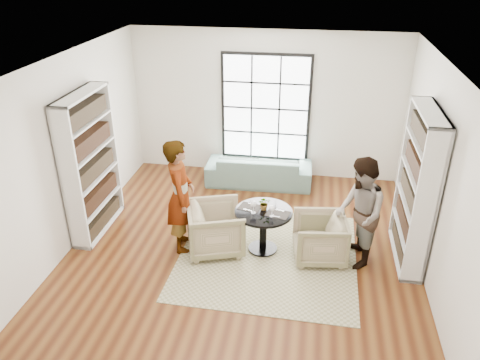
% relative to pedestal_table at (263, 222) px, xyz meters
% --- Properties ---
extents(ground, '(6.00, 6.00, 0.00)m').
position_rel_pedestal_table_xyz_m(ground, '(-0.33, -0.09, -0.52)').
color(ground, brown).
extents(room_shell, '(6.00, 6.01, 6.00)m').
position_rel_pedestal_table_xyz_m(room_shell, '(-0.33, 0.45, 0.73)').
color(room_shell, silver).
rests_on(room_shell, ground).
extents(rug, '(2.78, 2.78, 0.01)m').
position_rel_pedestal_table_xyz_m(rug, '(0.10, -0.14, -0.52)').
color(rug, tan).
rests_on(rug, ground).
extents(pedestal_table, '(0.90, 0.90, 0.72)m').
position_rel_pedestal_table_xyz_m(pedestal_table, '(0.00, 0.00, 0.00)').
color(pedestal_table, black).
rests_on(pedestal_table, ground).
extents(sofa, '(2.15, 0.90, 0.62)m').
position_rel_pedestal_table_xyz_m(sofa, '(-0.37, 2.36, -0.21)').
color(sofa, slate).
rests_on(sofa, ground).
extents(armchair_left, '(1.09, 1.08, 0.79)m').
position_rel_pedestal_table_xyz_m(armchair_left, '(-0.74, -0.11, -0.13)').
color(armchair_left, '#BDB987').
rests_on(armchair_left, ground).
extents(armchair_right, '(0.89, 0.87, 0.72)m').
position_rel_pedestal_table_xyz_m(armchair_right, '(0.88, -0.07, -0.16)').
color(armchair_right, '#C2B88A').
rests_on(armchair_right, ground).
extents(person_left, '(0.60, 0.77, 1.86)m').
position_rel_pedestal_table_xyz_m(person_left, '(-1.29, -0.11, 0.41)').
color(person_left, gray).
rests_on(person_left, ground).
extents(person_right, '(0.78, 0.93, 1.73)m').
position_rel_pedestal_table_xyz_m(person_right, '(1.43, -0.07, 0.34)').
color(person_right, gray).
rests_on(person_right, ground).
extents(placemat_left, '(0.39, 0.34, 0.01)m').
position_rel_pedestal_table_xyz_m(placemat_left, '(-0.23, 0.08, 0.20)').
color(placemat_left, black).
rests_on(placemat_left, pedestal_table).
extents(placemat_right, '(0.39, 0.34, 0.01)m').
position_rel_pedestal_table_xyz_m(placemat_right, '(0.23, -0.05, 0.20)').
color(placemat_right, black).
rests_on(placemat_right, pedestal_table).
extents(cutlery_left, '(0.19, 0.25, 0.01)m').
position_rel_pedestal_table_xyz_m(cutlery_left, '(-0.23, 0.08, 0.21)').
color(cutlery_left, silver).
rests_on(cutlery_left, placemat_left).
extents(cutlery_right, '(0.19, 0.25, 0.01)m').
position_rel_pedestal_table_xyz_m(cutlery_right, '(0.23, -0.05, 0.21)').
color(cutlery_right, silver).
rests_on(cutlery_right, placemat_right).
extents(wine_glass_left, '(0.10, 0.10, 0.21)m').
position_rel_pedestal_table_xyz_m(wine_glass_left, '(-0.15, -0.08, 0.35)').
color(wine_glass_left, silver).
rests_on(wine_glass_left, pedestal_table).
extents(wine_glass_right, '(0.09, 0.09, 0.19)m').
position_rel_pedestal_table_xyz_m(wine_glass_right, '(0.14, -0.13, 0.33)').
color(wine_glass_right, silver).
rests_on(wine_glass_right, pedestal_table).
extents(flower_centerpiece, '(0.22, 0.19, 0.21)m').
position_rel_pedestal_table_xyz_m(flower_centerpiece, '(0.00, 0.06, 0.30)').
color(flower_centerpiece, gray).
rests_on(flower_centerpiece, pedestal_table).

